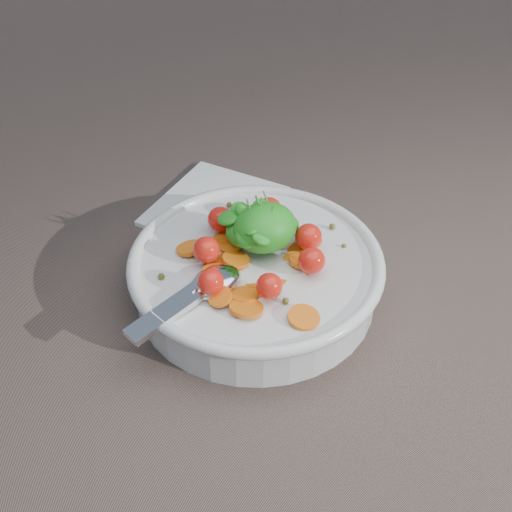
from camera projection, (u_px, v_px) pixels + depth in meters
name	position (u px, v px, depth m)	size (l,w,h in m)	color
ground	(287.00, 298.00, 0.65)	(6.00, 6.00, 0.00)	#766054
bowl	(256.00, 272.00, 0.64)	(0.27, 0.25, 0.11)	silver
napkin	(215.00, 206.00, 0.77)	(0.15, 0.13, 0.01)	white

